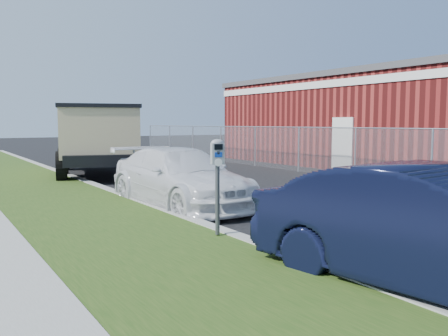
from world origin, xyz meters
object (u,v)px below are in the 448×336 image
parking_meter (217,166)px  white_wagon (180,177)px  navy_sedan (440,232)px  dump_truck (96,134)px

parking_meter → white_wagon: size_ratio=0.33×
white_wagon → navy_sedan: 6.85m
dump_truck → navy_sedan: bearing=-77.9°
white_wagon → dump_truck: size_ratio=0.65×
white_wagon → navy_sedan: navy_sedan is taller
parking_meter → navy_sedan: size_ratio=0.35×
navy_sedan → white_wagon: bearing=78.9°
white_wagon → navy_sedan: size_ratio=1.05×
navy_sedan → parking_meter: bearing=95.3°
navy_sedan → dump_truck: size_ratio=0.62×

